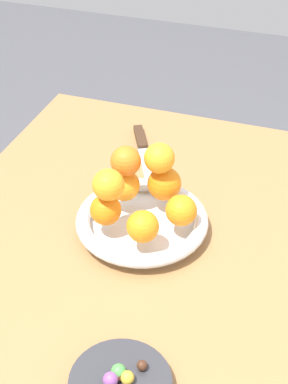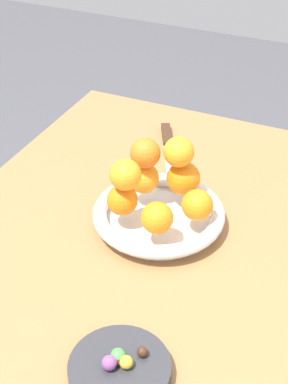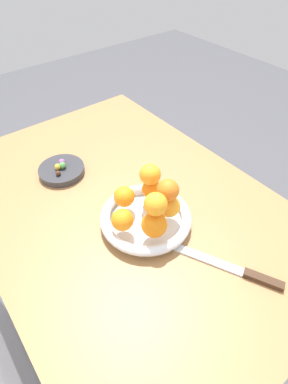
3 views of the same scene
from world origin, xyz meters
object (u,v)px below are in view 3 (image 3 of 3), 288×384
object	(u,v)px
orange_3	(122,220)
candy_ball_3	(62,165)
orange_2	(124,197)
orange_4	(154,225)
orange_1	(152,189)
knife	(236,270)
orange_0	(169,206)
candy_ball_1	(61,166)
orange_5	(168,190)
orange_7	(156,204)
fruit_bowl	(145,219)
dining_table	(125,221)
orange_6	(150,174)
candy_ball_2	(62,162)
candy_ball_4	(58,173)
candy_ball_0	(58,167)
candy_dish	(62,170)

from	to	relation	value
orange_3	candy_ball_3	bearing A→B (deg)	0.71
orange_2	orange_4	bearing A→B (deg)	-179.93
orange_1	knife	distance (m)	0.29
orange_0	candy_ball_1	xyz separation A→B (m)	(0.36, 0.13, -0.04)
orange_5	orange_7	size ratio (longest dim) A/B	0.99
fruit_bowl	orange_5	world-z (taller)	orange_5
orange_3	orange_7	size ratio (longest dim) A/B	1.00
dining_table	orange_3	distance (m)	0.20
candy_ball_3	knife	size ratio (longest dim) A/B	0.09
candy_ball_1	orange_6	bearing A→B (deg)	-156.37
orange_1	knife	world-z (taller)	orange_1
fruit_bowl	candy_ball_2	size ratio (longest dim) A/B	11.33
orange_2	candy_ball_4	size ratio (longest dim) A/B	3.70
orange_2	orange_3	world-z (taller)	same
orange_1	orange_7	distance (m)	0.13
candy_ball_2	knife	distance (m)	0.60
fruit_bowl	orange_2	size ratio (longest dim) A/B	4.32
orange_0	orange_2	size ratio (longest dim) A/B	1.05
orange_5	candy_ball_2	world-z (taller)	orange_5
orange_2	knife	world-z (taller)	orange_2
fruit_bowl	orange_2	xyz separation A→B (m)	(0.06, 0.02, 0.05)
orange_5	candy_ball_0	size ratio (longest dim) A/B	2.88
orange_5	candy_ball_0	xyz separation A→B (m)	(0.36, 0.13, -0.09)
orange_2	orange_4	distance (m)	0.12
orange_4	candy_ball_2	distance (m)	0.40
candy_ball_3	orange_6	bearing A→B (deg)	-156.55
dining_table	candy_dish	bearing A→B (deg)	19.73
dining_table	candy_dish	distance (m)	0.26
orange_6	candy_ball_2	distance (m)	0.33
fruit_bowl	candy_ball_3	world-z (taller)	candy_ball_3
orange_3	candy_ball_3	xyz separation A→B (m)	(0.32, 0.00, -0.04)
candy_ball_0	candy_ball_1	size ratio (longest dim) A/B	1.12
candy_ball_1	candy_ball_2	bearing A→B (deg)	-34.15
orange_2	knife	size ratio (longest dim) A/B	0.23
fruit_bowl	orange_1	size ratio (longest dim) A/B	4.33
orange_5	knife	bearing A→B (deg)	-170.00
candy_dish	candy_ball_4	size ratio (longest dim) A/B	9.48
orange_0	candy_ball_1	bearing A→B (deg)	19.13
orange_5	knife	size ratio (longest dim) A/B	0.23
orange_6	candy_ball_4	size ratio (longest dim) A/B	3.69
dining_table	candy_ball_1	xyz separation A→B (m)	(0.22, 0.08, 0.12)
dining_table	knife	size ratio (longest dim) A/B	4.55
orange_1	orange_4	world-z (taller)	orange_4
fruit_bowl	orange_7	size ratio (longest dim) A/B	4.32
candy_ball_3	orange_4	bearing A→B (deg)	-172.03
candy_ball_1	candy_ball_3	world-z (taller)	candy_ball_3
orange_0	candy_ball_0	size ratio (longest dim) A/B	3.05
orange_0	candy_ball_1	distance (m)	0.39
dining_table	orange_2	distance (m)	0.16
orange_6	candy_ball_1	size ratio (longest dim) A/B	3.26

